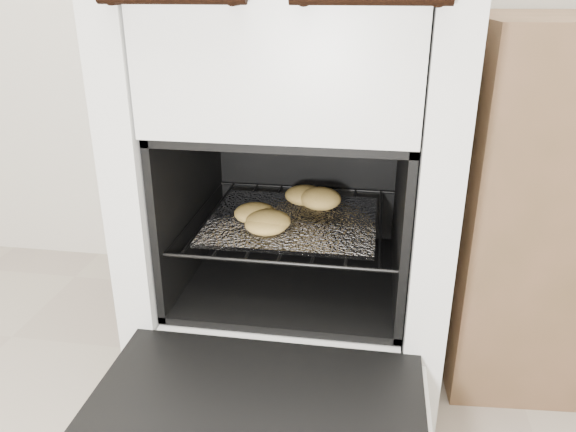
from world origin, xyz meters
name	(u,v)px	position (x,y,z in m)	size (l,w,h in m)	color
stove	(299,169)	(0.12, 1.13, 0.50)	(0.66, 0.74, 1.01)	silver
oven_door	(250,431)	(0.12, 0.58, 0.22)	(0.59, 0.46, 0.04)	black
oven_rack	(294,219)	(0.12, 1.06, 0.40)	(0.48, 0.46, 0.01)	black
foil_sheet	(293,221)	(0.12, 1.04, 0.40)	(0.37, 0.33, 0.01)	silver
baked_rolls	(287,209)	(0.10, 1.04, 0.43)	(0.26, 0.32, 0.05)	tan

